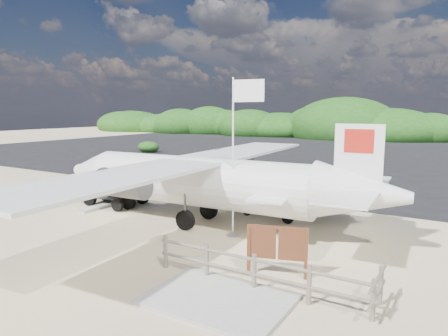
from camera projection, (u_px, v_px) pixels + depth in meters
The scene contains 12 objects.
ground at pixel (185, 217), 17.89m from camera, with size 160.00×160.00×0.00m, color beige.
asphalt_apron at pixel (350, 154), 43.30m from camera, with size 90.00×50.00×0.04m, color #B2B2B2, non-canonical shape.
lagoon at pixel (78, 190), 23.76m from camera, with size 9.00×7.00×0.40m, color #B2B2B2, non-canonical shape.
walkway_pad at pixel (218, 301), 9.99m from camera, with size 3.50×2.50×0.10m, color #B2B2B2, non-canonical shape.
vegetation_band at pixel (389, 140), 64.48m from camera, with size 124.00×8.00×4.40m, color #B2B2B2, non-canonical shape.
fence at pixel (254, 290), 10.59m from camera, with size 6.40×2.00×1.10m, color #B2B2B2, non-canonical shape.
baggage_cart at pixel (117, 204), 20.22m from camera, with size 3.19×1.82×1.59m, color #0D38C8, non-canonical shape.
flagpole at pixel (233, 235), 15.23m from camera, with size 1.18×0.49×5.92m, color white, non-canonical shape.
signboard at pixel (276, 276), 11.49m from camera, with size 1.85×0.17×1.52m, color brown, non-canonical shape.
crew_a at pixel (201, 178), 23.64m from camera, with size 0.56×0.37×1.54m, color #131F47.
crew_b at pixel (284, 181), 21.59m from camera, with size 0.90×0.70×1.85m, color #131F47.
aircraft_small at pixel (257, 150), 47.60m from camera, with size 7.19×7.19×2.59m, color #B2B2B2, non-canonical shape.
Camera 1 is at (10.49, -13.98, 4.75)m, focal length 32.00 mm.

